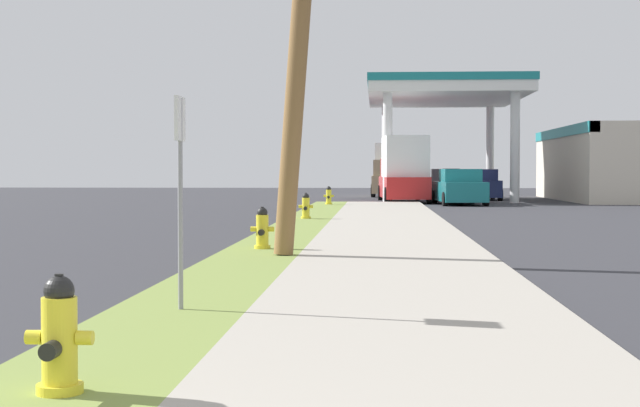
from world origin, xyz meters
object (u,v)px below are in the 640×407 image
Objects in this scene: fire_hydrant_fourth at (329,196)px; car_teal_by_far_pump at (459,188)px; fire_hydrant_second at (262,230)px; utility_pole_midground at (302,2)px; truck_red_on_apron at (404,171)px; fire_hydrant_nearest at (59,341)px; street_sign_post at (180,157)px; car_navy_by_near_pump at (480,186)px; truck_tan_at_forecourt at (393,171)px; fire_hydrant_third at (306,207)px.

car_teal_by_far_pump is (5.61, 3.17, 0.28)m from fire_hydrant_fourth.
utility_pole_midground is (0.79, -1.12, 3.82)m from fire_hydrant_second.
fire_hydrant_second is at bearing -96.61° from truck_red_on_apron.
street_sign_post reaches higher than fire_hydrant_nearest.
car_navy_by_near_pump is (7.26, 43.10, 0.28)m from fire_hydrant_nearest.
truck_tan_at_forecourt is (2.97, 50.25, 1.04)m from fire_hydrant_nearest.
utility_pole_midground reaches higher than car_teal_by_far_pump.
truck_red_on_apron is (3.33, 18.05, 1.04)m from fire_hydrant_third.
fire_hydrant_nearest is at bearing -89.71° from fire_hydrant_second.
truck_red_on_apron reaches higher than fire_hydrant_third.
street_sign_post is 40.20m from car_navy_by_near_pump.
fire_hydrant_fourth is at bearing -116.40° from truck_red_on_apron.
fire_hydrant_third and fire_hydrant_fourth have the same top height.
fire_hydrant_nearest is 0.35× the size of street_sign_post.
car_navy_by_near_pump is at bearing 77.20° from fire_hydrant_second.
car_teal_by_far_pump reaches higher than fire_hydrant_third.
fire_hydrant_fourth is 0.16× the size of car_navy_by_near_pump.
fire_hydrant_third is 0.11× the size of truck_tan_at_forecourt.
street_sign_post is 0.32× the size of truck_tan_at_forecourt.
fire_hydrant_second is 0.09× the size of utility_pole_midground.
fire_hydrant_second and fire_hydrant_third have the same top height.
fire_hydrant_nearest is 1.00× the size of fire_hydrant_third.
street_sign_post is (-0.72, -6.19, -2.63)m from utility_pole_midground.
car_teal_by_far_pump is at bearing 77.32° from fire_hydrant_second.
fire_hydrant_nearest is 32.93m from fire_hydrant_fourth.
truck_tan_at_forecourt reaches higher than fire_hydrant_third.
utility_pole_midground reaches higher than fire_hydrant_nearest.
street_sign_post is 0.47× the size of car_navy_by_near_pump.
fire_hydrant_second is at bearing -94.39° from truck_tan_at_forecourt.
fire_hydrant_fourth is at bearing 89.60° from fire_hydrant_third.
fire_hydrant_second is 0.16× the size of car_teal_by_far_pump.
truck_tan_at_forecourt is at bearing 85.61° from fire_hydrant_second.
car_teal_by_far_pump is (5.67, 25.22, 0.28)m from fire_hydrant_second.
street_sign_post reaches higher than car_navy_by_near_pump.
truck_tan_at_forecourt reaches higher than fire_hydrant_fourth.
fire_hydrant_nearest is at bearing -98.85° from car_teal_by_far_pump.
fire_hydrant_fourth is at bearing -99.69° from truck_tan_at_forecourt.
truck_red_on_apron is (3.26, 39.47, 1.04)m from fire_hydrant_nearest.
truck_red_on_apron is at bearing 83.39° from fire_hydrant_second.
car_navy_by_near_pump is (7.34, 21.67, 0.28)m from fire_hydrant_third.
fire_hydrant_third is at bearing -108.70° from car_navy_by_near_pump.
car_navy_by_near_pump is 7.19m from car_teal_by_far_pump.
street_sign_post is at bearing -89.73° from fire_hydrant_third.
car_navy_by_near_pump is 0.98× the size of car_teal_by_far_pump.
fire_hydrant_third is 11.50m from fire_hydrant_fourth.
truck_tan_at_forecourt reaches higher than fire_hydrant_nearest.
fire_hydrant_third is at bearing 90.27° from street_sign_post.
street_sign_post is 0.33× the size of truck_red_on_apron.
fire_hydrant_nearest is 0.11× the size of truck_tan_at_forecourt.
fire_hydrant_fourth is at bearing 89.98° from fire_hydrant_nearest.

